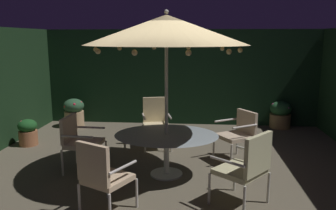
{
  "coord_description": "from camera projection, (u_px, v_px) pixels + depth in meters",
  "views": [
    {
      "loc": [
        0.44,
        -5.36,
        2.25
      ],
      "look_at": [
        -0.05,
        0.23,
        1.13
      ],
      "focal_mm": 36.19,
      "sensor_mm": 36.0,
      "label": 1
    }
  ],
  "objects": [
    {
      "name": "hedge_backdrop_rear",
      "position": [
        181.0,
        77.0,
        8.92
      ],
      "size": [
        7.63,
        0.3,
        2.46
      ],
      "primitive_type": "cube",
      "color": "black",
      "rests_on": "ground_plane"
    },
    {
      "name": "patio_umbrella",
      "position": [
        166.0,
        30.0,
        5.2
      ],
      "size": [
        2.56,
        2.56,
        2.67
      ],
      "color": "beige",
      "rests_on": "ground_plane"
    },
    {
      "name": "potted_plant_front_corner",
      "position": [
        74.0,
        112.0,
        8.69
      ],
      "size": [
        0.52,
        0.52,
        0.72
      ],
      "color": "tan",
      "rests_on": "ground_plane"
    },
    {
      "name": "patio_dining_table",
      "position": [
        166.0,
        140.0,
        5.54
      ],
      "size": [
        1.7,
        1.37,
        0.7
      ],
      "color": "silver",
      "rests_on": "ground_plane"
    },
    {
      "name": "patio_chair_northeast",
      "position": [
        102.0,
        173.0,
        4.29
      ],
      "size": [
        0.75,
        0.75,
        0.99
      ],
      "color": "beige",
      "rests_on": "ground_plane"
    },
    {
      "name": "patio_chair_east",
      "position": [
        247.0,
        165.0,
        4.49
      ],
      "size": [
        0.85,
        0.86,
        1.04
      ],
      "color": "beige",
      "rests_on": "ground_plane"
    },
    {
      "name": "patio_chair_north",
      "position": [
        79.0,
        139.0,
        5.76
      ],
      "size": [
        0.63,
        0.64,
        0.95
      ],
      "color": "beige",
      "rests_on": "ground_plane"
    },
    {
      "name": "patio_chair_southeast",
      "position": [
        239.0,
        132.0,
        6.23
      ],
      "size": [
        0.79,
        0.78,
        0.93
      ],
      "color": "beige",
      "rests_on": "ground_plane"
    },
    {
      "name": "potted_plant_right_near",
      "position": [
        280.0,
        114.0,
        8.56
      ],
      "size": [
        0.52,
        0.52,
        0.68
      ],
      "color": "olive",
      "rests_on": "ground_plane"
    },
    {
      "name": "potted_plant_left_far",
      "position": [
        28.0,
        132.0,
        7.17
      ],
      "size": [
        0.39,
        0.39,
        0.56
      ],
      "color": "#A3633F",
      "rests_on": "ground_plane"
    },
    {
      "name": "patio_chair_south",
      "position": [
        156.0,
        120.0,
        7.02
      ],
      "size": [
        0.68,
        0.69,
        1.03
      ],
      "color": "beige",
      "rests_on": "ground_plane"
    },
    {
      "name": "ground_plane",
      "position": [
        170.0,
        174.0,
        5.72
      ],
      "size": [
        7.63,
        7.36,
        0.02
      ],
      "primitive_type": "cube",
      "color": "brown"
    }
  ]
}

